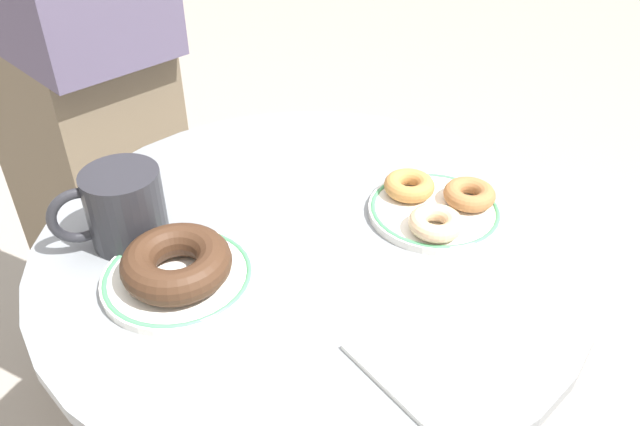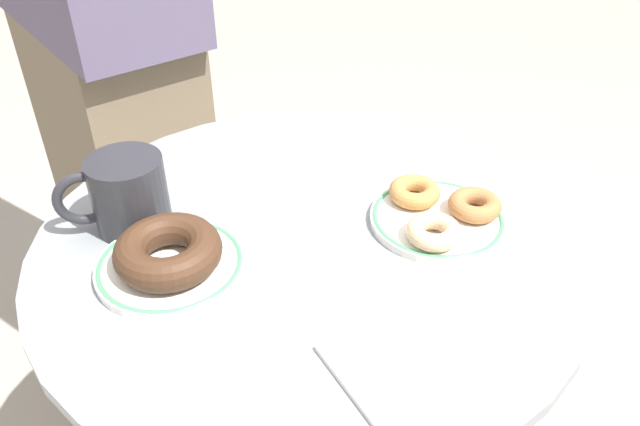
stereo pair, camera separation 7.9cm
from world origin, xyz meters
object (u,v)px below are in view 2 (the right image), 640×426
Objects in this scene: plate_left at (171,265)px; donut_cinnamon at (475,206)px; paper_napkin at (408,367)px; person_figure at (105,51)px; donut_old_fashioned at (415,192)px; coffee_mug at (126,194)px; donut_glazed at (434,231)px; plate_right at (438,220)px; donut_chocolate at (168,251)px; cafe_table at (310,380)px.

donut_cinnamon is (0.38, 0.04, 0.02)m from plate_left.
paper_napkin is 0.84m from person_figure.
donut_old_fashioned is 0.50× the size of coffee_mug.
paper_napkin is at bearing -123.31° from donut_cinnamon.
paper_napkin is at bearing -113.70° from donut_glazed.
plate_right is 2.55× the size of donut_glazed.
coffee_mug is (-0.36, 0.01, 0.02)m from donut_old_fashioned.
plate_right reaches higher than paper_napkin.
coffee_mug reaches higher than donut_chocolate.
person_figure is (-0.44, 0.58, 0.02)m from donut_glazed.
person_figure reaches higher than donut_cinnamon.
donut_old_fashioned reaches higher than cafe_table.
donut_old_fashioned is 0.51× the size of paper_napkin.
plate_left is at bearing 179.08° from donut_glazed.
donut_glazed is 0.04× the size of person_figure.
paper_napkin is at bearing -106.64° from donut_old_fashioned.
plate_left is 2.56× the size of donut_cinnamon.
coffee_mug reaches higher than cafe_table.
plate_right is at bearing 65.96° from paper_napkin.
donut_chocolate is 1.83× the size of donut_cinnamon.
coffee_mug is at bearing 166.25° from cafe_table.
donut_old_fashioned is 0.36m from coffee_mug.
plate_right is 1.40× the size of donut_chocolate.
donut_cinnamon is 0.08m from donut_glazed.
coffee_mug is at bearing 135.61° from paper_napkin.
cafe_table is at bearing 162.77° from donut_glazed.
donut_chocolate is at bearing -62.10° from coffee_mug.
plate_right is (0.33, 0.04, -0.00)m from plate_left.
person_figure is at bearing 119.10° from cafe_table.
person_figure is (-0.08, 0.48, -0.00)m from coffee_mug.
donut_glazed is 0.37m from coffee_mug.
coffee_mug reaches higher than paper_napkin.
donut_cinnamon is (0.05, 0.00, 0.02)m from plate_right.
coffee_mug is 0.49m from person_figure.
person_figure reaches higher than donut_glazed.
coffee_mug is at bearing -80.18° from person_figure.
donut_cinnamon is at bearing 32.58° from donut_glazed.
person_figure is (-0.30, 0.54, 0.32)m from cafe_table.
plate_left is 0.32m from donut_old_fashioned.
donut_cinnamon is at bearing -32.22° from donut_old_fashioned.
plate_left is 0.03m from donut_chocolate.
donut_cinnamon is 1.00× the size of donut_glazed.
donut_chocolate reaches higher than donut_glazed.
donut_old_fashioned is (-0.07, 0.04, 0.00)m from donut_cinnamon.
cafe_table is 4.51× the size of plate_right.
cafe_table is 0.36m from donut_cinnamon.
plate_right is at bearing -179.39° from donut_cinnamon.
donut_old_fashioned is 0.28m from paper_napkin.
donut_chocolate is 0.91× the size of coffee_mug.
donut_glazed is at bearing 0.07° from donut_chocolate.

